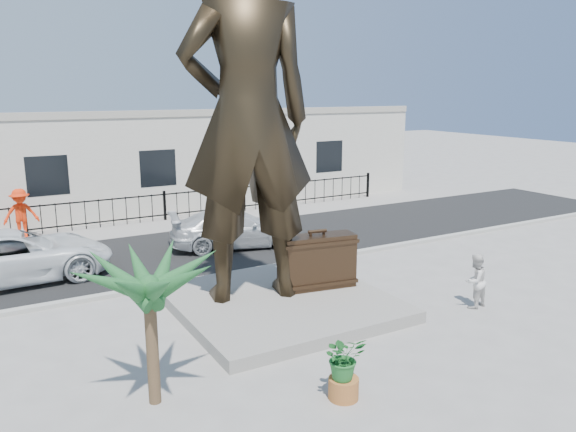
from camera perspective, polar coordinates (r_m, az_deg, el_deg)
name	(u,v)px	position (r m, az deg, el deg)	size (l,w,h in m)	color
ground	(329,324)	(13.85, 4.18, -10.93)	(100.00, 100.00, 0.00)	#9E9991
street	(206,246)	(20.58, -8.31, -3.06)	(40.00, 7.00, 0.01)	black
curb	(248,271)	(17.49, -4.08, -5.61)	(40.00, 0.25, 0.12)	#A5A399
far_sidewalk	(171,224)	(24.24, -11.78, -0.78)	(40.00, 2.50, 0.02)	#9E9991
plinth	(281,302)	(14.73, -0.74, -8.78)	(5.20, 5.20, 0.30)	gray
fence	(165,207)	(24.86, -12.41, 0.91)	(22.00, 0.10, 1.20)	black
building	(137,160)	(28.61, -15.11, 5.53)	(28.00, 7.00, 4.40)	silver
statue	(247,118)	(13.91, -4.14, 9.89)	(3.33, 2.19, 9.13)	black
suitcase	(317,261)	(15.16, 2.96, -4.63)	(2.07, 0.66, 1.46)	#332215
tourist	(475,281)	(15.38, 18.47, -6.26)	(0.70, 0.54, 1.44)	silver
car_white	(14,256)	(18.34, -26.11, -3.68)	(2.56, 5.55, 1.54)	white
car_silver	(235,228)	(20.24, -5.36, -1.26)	(1.89, 4.64, 1.35)	silver
worker	(21,214)	(23.35, -25.50, 0.17)	(1.24, 0.72, 1.93)	#FB320D
palm_tree	(155,402)	(11.00, -13.32, -17.90)	(1.80, 1.80, 3.20)	#1D5125
planter	(343,388)	(10.79, 5.66, -17.02)	(0.56, 0.56, 0.40)	#A65F2B
shrub	(344,357)	(10.50, 5.73, -14.07)	(0.76, 0.66, 0.84)	#226A2A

